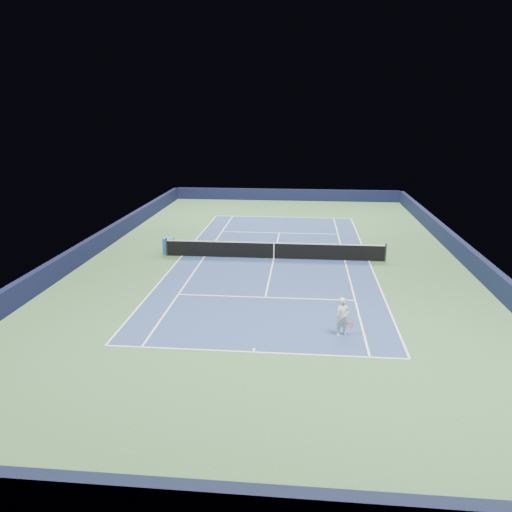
{
  "coord_description": "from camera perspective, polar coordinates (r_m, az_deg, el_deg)",
  "views": [
    {
      "loc": [
        1.64,
        -27.99,
        8.31
      ],
      "look_at": [
        -0.76,
        -3.0,
        1.0
      ],
      "focal_mm": 35.0,
      "sensor_mm": 36.0,
      "label": 1
    }
  ],
  "objects": [
    {
      "name": "court_surface",
      "position": [
        29.24,
        2.04,
        -0.28
      ],
      "size": [
        10.97,
        23.77,
        0.01
      ],
      "primitive_type": "cube",
      "color": "navy",
      "rests_on": "ground"
    },
    {
      "name": "tennis_player",
      "position": [
        19.44,
        9.87,
        -6.87
      ],
      "size": [
        0.78,
        1.31,
        2.65
      ],
      "color": "silver",
      "rests_on": "ground"
    },
    {
      "name": "ground",
      "position": [
        29.24,
        2.04,
        -0.28
      ],
      "size": [
        40.0,
        40.0,
        0.0
      ],
      "primitive_type": "plane",
      "color": "#345C32",
      "rests_on": "ground"
    },
    {
      "name": "center_mark_far",
      "position": [
        40.61,
        3.06,
        4.42
      ],
      "size": [
        0.08,
        0.3,
        0.0
      ],
      "primitive_type": "cube",
      "color": "white",
      "rests_on": "ground"
    },
    {
      "name": "baseline_far",
      "position": [
        40.76,
        3.07,
        4.47
      ],
      "size": [
        10.97,
        0.08,
        0.0
      ],
      "primitive_type": "cube",
      "color": "white",
      "rests_on": "ground"
    },
    {
      "name": "wall_left",
      "position": [
        31.6,
        -17.94,
        1.22
      ],
      "size": [
        0.35,
        40.0,
        1.1
      ],
      "primitive_type": "cube",
      "color": "black",
      "rests_on": "ground"
    },
    {
      "name": "sideline_doubles_right",
      "position": [
        29.44,
        12.76,
        -0.55
      ],
      "size": [
        0.08,
        23.77,
        0.0
      ],
      "primitive_type": "cube",
      "color": "white",
      "rests_on": "ground"
    },
    {
      "name": "sponsor_cube",
      "position": [
        30.59,
        -9.94,
        1.16
      ],
      "size": [
        0.66,
        0.62,
        0.96
      ],
      "color": "blue",
      "rests_on": "ground"
    },
    {
      "name": "sideline_singles_left",
      "position": [
        29.75,
        -5.89,
        -0.05
      ],
      "size": [
        0.08,
        23.77,
        0.0
      ],
      "primitive_type": "cube",
      "color": "white",
      "rests_on": "ground"
    },
    {
      "name": "wall_far",
      "position": [
        48.46,
        3.5,
        7.0
      ],
      "size": [
        22.0,
        0.35,
        1.1
      ],
      "primitive_type": "cube",
      "color": "black",
      "rests_on": "ground"
    },
    {
      "name": "baseline_near",
      "position": [
        18.19,
        -0.3,
        -10.92
      ],
      "size": [
        10.97,
        0.08,
        0.0
      ],
      "primitive_type": "cube",
      "color": "white",
      "rests_on": "ground"
    },
    {
      "name": "sideline_singles_right",
      "position": [
        29.3,
        10.1,
        -0.48
      ],
      "size": [
        0.08,
        23.77,
        0.0
      ],
      "primitive_type": "cube",
      "color": "white",
      "rests_on": "ground"
    },
    {
      "name": "center_service_line",
      "position": [
        29.24,
        2.04,
        -0.27
      ],
      "size": [
        0.08,
        12.8,
        0.0
      ],
      "primitive_type": "cube",
      "color": "white",
      "rests_on": "ground"
    },
    {
      "name": "service_line_near",
      "position": [
        23.19,
        1.07,
        -4.75
      ],
      "size": [
        8.23,
        0.08,
        0.0
      ],
      "primitive_type": "cube",
      "color": "white",
      "rests_on": "ground"
    },
    {
      "name": "service_line_far",
      "position": [
        35.41,
        2.68,
        2.66
      ],
      "size": [
        8.23,
        0.08,
        0.0
      ],
      "primitive_type": "cube",
      "color": "white",
      "rests_on": "ground"
    },
    {
      "name": "wall_right",
      "position": [
        30.46,
        22.83,
        0.18
      ],
      "size": [
        0.35,
        40.0,
        1.1
      ],
      "primitive_type": "cube",
      "color": "#111633",
      "rests_on": "ground"
    },
    {
      "name": "tennis_net",
      "position": [
        29.1,
        2.05,
        0.67
      ],
      "size": [
        12.9,
        0.1,
        1.07
      ],
      "color": "black",
      "rests_on": "ground"
    },
    {
      "name": "wall_near",
      "position": [
        11.38,
        -4.81,
        -26.83
      ],
      "size": [
        22.0,
        0.35,
        1.1
      ],
      "primitive_type": "cube",
      "color": "black",
      "rests_on": "ground"
    },
    {
      "name": "sideline_doubles_left",
      "position": [
        30.05,
        -8.45,
        0.02
      ],
      "size": [
        0.08,
        23.77,
        0.0
      ],
      "primitive_type": "cube",
      "color": "white",
      "rests_on": "ground"
    },
    {
      "name": "center_mark_near",
      "position": [
        18.32,
        -0.25,
        -10.71
      ],
      "size": [
        0.08,
        0.3,
        0.0
      ],
      "primitive_type": "cube",
      "color": "white",
      "rests_on": "ground"
    }
  ]
}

